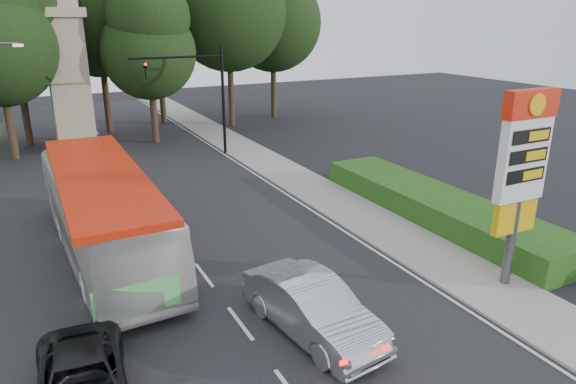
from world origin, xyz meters
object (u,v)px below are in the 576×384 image
traffic_signal_mast (204,87)px  suv_charcoal (82,382)px  monument (68,77)px  transit_bus (103,214)px  gas_station_pylon (523,164)px  sedan_silver (312,308)px

traffic_signal_mast → suv_charcoal: size_ratio=1.56×
traffic_signal_mast → monument: (-7.68, 6.00, 0.43)m
transit_bus → traffic_signal_mast: bearing=53.9°
gas_station_pylon → suv_charcoal: (-13.87, 0.50, -3.81)m
gas_station_pylon → traffic_signal_mast: bearing=99.1°
sedan_silver → suv_charcoal: bearing=173.0°
traffic_signal_mast → sedan_silver: traffic_signal_mast is taller
traffic_signal_mast → transit_bus: traffic_signal_mast is taller
gas_station_pylon → monument: size_ratio=0.68×
gas_station_pylon → sedan_silver: size_ratio=1.32×
traffic_signal_mast → monument: bearing=142.0°
traffic_signal_mast → suv_charcoal: (-10.35, -21.50, -4.03)m
monument → sedan_silver: (3.75, -27.42, -4.25)m
monument → sedan_silver: bearing=-82.2°
sedan_silver → suv_charcoal: 6.42m
traffic_signal_mast → transit_bus: 15.91m
gas_station_pylon → suv_charcoal: 14.39m
transit_bus → monument: bearing=84.4°
transit_bus → sedan_silver: (4.60, -8.30, -0.89)m
monument → transit_bus: 19.42m
gas_station_pylon → sedan_silver: (-7.45, 0.59, -3.59)m
gas_station_pylon → transit_bus: 15.22m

